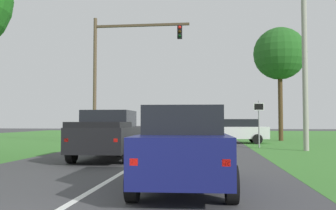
% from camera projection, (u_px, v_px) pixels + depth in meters
% --- Properties ---
extents(ground_plane, '(120.00, 120.00, 0.00)m').
position_uv_depth(ground_plane, '(148.00, 157.00, 15.44)').
color(ground_plane, '#424244').
extents(red_suv_near, '(2.22, 4.64, 1.87)m').
position_uv_depth(red_suv_near, '(184.00, 145.00, 8.30)').
color(red_suv_near, navy).
rests_on(red_suv_near, ground_plane).
extents(pickup_truck_lead, '(2.41, 5.52, 1.98)m').
position_uv_depth(pickup_truck_lead, '(110.00, 134.00, 14.71)').
color(pickup_truck_lead, black).
rests_on(pickup_truck_lead, ground_plane).
extents(traffic_light, '(6.73, 0.40, 8.80)m').
position_uv_depth(traffic_light, '(117.00, 62.00, 24.97)').
color(traffic_light, brown).
rests_on(traffic_light, ground_plane).
extents(keep_moving_sign, '(0.60, 0.09, 2.76)m').
position_uv_depth(keep_moving_sign, '(259.00, 118.00, 21.21)').
color(keep_moving_sign, gray).
rests_on(keep_moving_sign, ground_plane).
extents(oak_tree_right, '(4.21, 4.21, 9.14)m').
position_uv_depth(oak_tree_right, '(280.00, 54.00, 29.10)').
color(oak_tree_right, '#4C351E').
rests_on(oak_tree_right, ground_plane).
extents(crossing_suv_far, '(4.52, 2.25, 1.70)m').
position_uv_depth(crossing_suv_far, '(236.00, 130.00, 25.51)').
color(crossing_suv_far, silver).
rests_on(crossing_suv_far, ground_plane).
extents(utility_pole_right, '(0.28, 0.28, 8.21)m').
position_uv_depth(utility_pole_right, '(305.00, 73.00, 19.03)').
color(utility_pole_right, '#9E998E').
rests_on(utility_pole_right, ground_plane).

